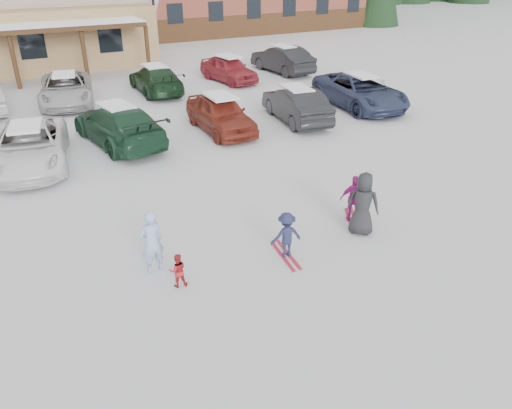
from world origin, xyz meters
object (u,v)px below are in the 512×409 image
bystander_dark (363,204)px  parked_car_13 (282,59)px  child_navy (286,235)px  parked_car_11 (156,79)px  lamp_post (153,5)px  parked_car_6 (360,91)px  child_magenta (354,199)px  toddler_red (178,270)px  parked_car_2 (29,146)px  parked_car_12 (229,69)px  parked_car_3 (119,125)px  parked_car_5 (296,105)px  parked_car_4 (220,113)px  adult_skier (152,242)px  parked_car_10 (66,89)px

bystander_dark → parked_car_13: bearing=-71.2°
child_navy → parked_car_11: parked_car_11 is taller
lamp_post → parked_car_13: 9.05m
child_navy → parked_car_13: size_ratio=0.25×
parked_car_6 → child_magenta: bearing=-124.6°
toddler_red → parked_car_2: 9.19m
parked_car_12 → parked_car_11: bearing=177.7°
parked_car_3 → lamp_post: bearing=-122.4°
parked_car_2 → parked_car_5: parked_car_5 is taller
child_magenta → parked_car_4: bearing=-61.3°
toddler_red → parked_car_4: parked_car_4 is taller
toddler_red → parked_car_3: (1.19, 9.74, 0.35)m
bystander_dark → parked_car_3: 10.50m
adult_skier → parked_car_10: size_ratio=0.30×
parked_car_12 → parked_car_2: bearing=-152.9°
child_navy → parked_car_6: size_ratio=0.22×
parked_car_3 → parked_car_6: (11.31, -0.27, 0.00)m
parked_car_2 → parked_car_3: (3.25, 0.79, 0.04)m
child_magenta → parked_car_3: (-4.10, 9.13, 0.09)m
parked_car_2 → parked_car_11: bearing=57.7°
child_navy → toddler_red: bearing=5.8°
parked_car_2 → parked_car_5: bearing=10.1°
parked_car_5 → bystander_dark: bearing=75.9°
adult_skier → parked_car_2: bearing=-88.8°
parked_car_13 → toddler_red: bearing=48.6°
toddler_red → child_magenta: size_ratio=0.61×
child_magenta → parked_car_6: 11.42m
parked_car_4 → child_magenta: bearing=-88.8°
lamp_post → parked_car_2: lamp_post is taller
child_magenta → parked_car_6: (7.21, 8.85, 0.09)m
parked_car_5 → parked_car_10: bearing=-34.3°
parked_car_2 → parked_car_4: bearing=12.6°
adult_skier → parked_car_6: adult_skier is taller
lamp_post → bystander_dark: lamp_post is taller
child_navy → parked_car_12: bearing=-103.4°
parked_car_4 → parked_car_11: 7.26m
lamp_post → parked_car_6: bearing=-70.6°
parked_car_6 → parked_car_12: size_ratio=1.31×
adult_skier → parked_car_4: 10.13m
adult_skier → parked_car_13: bearing=-139.5°
bystander_dark → parked_car_12: bystander_dark is taller
parked_car_6 → bystander_dark: bearing=-123.6°
child_magenta → parked_car_13: (7.80, 17.02, 0.11)m
parked_car_6 → parked_car_12: bearing=118.1°
child_navy → child_magenta: 2.66m
child_magenta → parked_car_5: bearing=-83.6°
parked_car_3 → parked_car_5: (7.48, -0.75, -0.03)m
child_navy → parked_car_11: size_ratio=0.25×
child_magenta → parked_car_13: 18.73m
adult_skier → parked_car_12: (9.52, 16.20, -0.07)m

